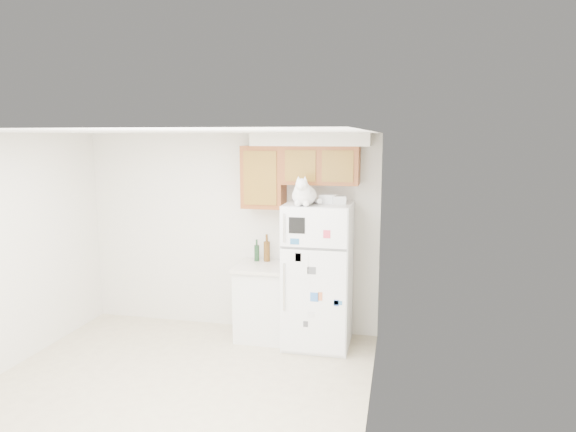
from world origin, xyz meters
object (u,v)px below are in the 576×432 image
(bottle_green, at_px, (257,250))
(cat, at_px, (304,194))
(storage_box_back, at_px, (328,199))
(base_counter, at_px, (263,301))
(refrigerator, at_px, (318,275))
(storage_box_front, at_px, (339,200))
(bottle_amber, at_px, (267,248))

(bottle_green, bearing_deg, cat, -33.43)
(storage_box_back, bearing_deg, base_counter, -176.24)
(refrigerator, xyz_separation_m, storage_box_front, (0.23, -0.01, 0.89))
(storage_box_back, height_order, bottle_green, storage_box_back)
(refrigerator, relative_size, cat, 3.50)
(bottle_amber, bearing_deg, storage_box_back, -15.35)
(base_counter, distance_m, bottle_green, 0.63)
(refrigerator, xyz_separation_m, cat, (-0.13, -0.21, 0.98))
(storage_box_back, distance_m, bottle_amber, 1.05)
(bottle_green, height_order, bottle_amber, bottle_amber)
(storage_box_back, height_order, bottle_amber, storage_box_back)
(refrigerator, height_order, storage_box_back, storage_box_back)
(base_counter, bearing_deg, refrigerator, -6.09)
(base_counter, distance_m, cat, 1.50)
(base_counter, bearing_deg, cat, -26.92)
(bottle_green, bearing_deg, bottle_amber, 6.75)
(refrigerator, relative_size, bottle_amber, 4.99)
(refrigerator, distance_m, storage_box_back, 0.91)
(base_counter, bearing_deg, bottle_amber, 89.71)
(storage_box_back, relative_size, bottle_green, 0.66)
(bottle_green, bearing_deg, storage_box_back, -12.45)
(refrigerator, xyz_separation_m, storage_box_back, (0.10, 0.04, 0.90))
(refrigerator, relative_size, storage_box_back, 9.44)
(base_counter, distance_m, bottle_amber, 0.65)
(bottle_amber, bearing_deg, refrigerator, -20.34)
(base_counter, xyz_separation_m, bottle_amber, (0.00, 0.18, 0.63))
(base_counter, xyz_separation_m, storage_box_front, (0.92, -0.08, 1.28))
(storage_box_front, relative_size, bottle_amber, 0.44)
(base_counter, xyz_separation_m, storage_box_back, (0.79, -0.04, 1.29))
(refrigerator, relative_size, base_counter, 1.85)
(storage_box_front, height_order, bottle_amber, storage_box_front)
(storage_box_back, bearing_deg, bottle_green, 173.89)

